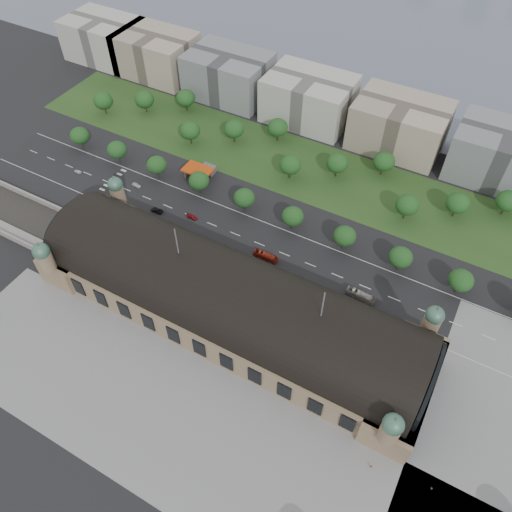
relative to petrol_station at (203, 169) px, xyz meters
The scene contains 53 objects.
ground 84.71m from the petrol_station, 50.45° to the right, with size 900.00×900.00×0.00m, color black.
station 84.98m from the petrol_station, 50.45° to the right, with size 150.00×48.40×44.30m.
track_cutting 87.79m from the petrol_station, 129.73° to the right, with size 70.00×24.00×3.10m.
plaza_south 126.63m from the petrol_station, 59.68° to the right, with size 190.00×48.00×0.12m, color gray.
plaza_east 169.97m from the petrol_station, 22.59° to the right, with size 56.00×100.00×0.12m, color gray.
road_slab 43.62m from the petrol_station, 38.82° to the right, with size 260.00×26.00×0.10m, color black.
grass_belt 47.86m from the petrol_station, 35.47° to the left, with size 300.00×45.00×0.10m, color #27491D.
petrol_station is the anchor object (origin of this frame).
lake 238.90m from the petrol_station, 76.96° to the left, with size 700.00×320.00×0.08m, color slate.
office_0 134.70m from the petrol_station, 149.75° to the left, with size 45.00×32.00×24.00m, color beige.
office_1 102.26m from the petrol_station, 138.33° to the left, with size 45.00×32.00×24.00m, color #B6A38F.
office_2 73.13m from the petrol_station, 111.07° to the left, with size 45.00×32.00×24.00m, color gray.
office_3 72.38m from the petrol_station, 70.56° to the left, with size 45.00×32.00×24.00m, color beige.
office_4 100.64m from the petrol_station, 42.50° to the left, with size 45.00×32.00×24.00m, color #B6A38F.
office_5 141.49m from the petrol_station, 28.66° to the left, with size 45.00×32.00×24.00m, color gray.
tree_row_0 67.38m from the petrol_station, 169.47° to the right, with size 9.60×9.60×11.52m.
tree_row_1 44.08m from the petrol_station, 163.73° to the right, with size 9.60×9.60×11.52m.
tree_row_2 22.32m from the petrol_station, 145.83° to the right, with size 9.60×9.60×11.52m.
tree_row_3 14.35m from the petrol_station, 64.33° to the right, with size 9.60×9.60×11.52m.
tree_row_4 32.64m from the petrol_station, 22.33° to the right, with size 9.60×9.60×11.52m.
tree_row_5 55.47m from the petrol_station, 12.84° to the right, with size 9.60×9.60×11.52m.
tree_row_6 78.99m from the petrol_station, ahead, with size 9.60×9.60×11.52m.
tree_row_7 102.74m from the petrol_station, ahead, with size 9.60×9.60×11.52m.
tree_row_8 126.58m from the petrol_station, ahead, with size 9.60×9.60×11.52m.
tree_belt_0 78.30m from the petrol_station, 166.89° to the left, with size 10.40×10.40×12.48m.
tree_belt_1 64.57m from the petrol_station, 152.50° to the left, with size 10.40×10.40×12.48m.
tree_belt_2 56.72m from the petrol_station, 132.40° to the left, with size 10.40×10.40×12.48m.
tree_belt_3 26.54m from the petrol_station, 137.15° to the left, with size 10.40×10.40×12.48m.
tree_belt_4 30.15m from the petrol_station, 90.18° to the left, with size 10.40×10.40×12.48m.
tree_belt_5 46.08m from the petrol_station, 65.62° to the left, with size 10.40×10.40×12.48m.
tree_belt_6 42.15m from the petrol_station, 25.05° to the left, with size 10.40×10.40×12.48m.
tree_belt_7 64.40m from the petrol_station, 27.57° to the left, with size 10.40×10.40×12.48m.
tree_belt_8 86.76m from the petrol_station, 28.79° to the left, with size 10.40×10.40×12.48m.
tree_belt_9 96.68m from the petrol_station, 10.57° to the left, with size 10.40×10.40×12.48m.
tree_belt_10 117.83m from the petrol_station, 14.62° to the left, with size 10.40×10.40×12.48m.
tree_belt_11 139.39m from the petrol_station, 17.43° to the left, with size 10.40×10.40×12.48m.
traffic_car_0 61.91m from the petrol_station, 152.25° to the right, with size 1.57×3.91×1.33m, color white.
traffic_car_1 32.93m from the petrol_station, 135.28° to the right, with size 1.55×4.45×1.47m, color #94969C.
traffic_car_2 32.75m from the petrol_station, 97.71° to the right, with size 2.63×5.71×1.59m, color black.
traffic_car_3 30.61m from the petrol_station, 67.15° to the right, with size 2.13×5.25×1.52m, color maroon.
traffic_car_4 74.91m from the petrol_station, 29.74° to the right, with size 1.78×4.43×1.51m, color #172241.
parked_car_0 40.34m from the petrol_station, 90.31° to the right, with size 1.73×4.95×1.63m, color black.
parked_car_1 43.60m from the petrol_station, 100.66° to the right, with size 2.12×4.60×1.28m, color maroon.
parked_car_2 44.49m from the petrol_station, 94.71° to the right, with size 2.30×5.65×1.64m, color #181E44.
parked_car_3 41.24m from the petrol_station, 78.06° to the right, with size 1.58×3.93×1.34m, color #595960.
parked_car_4 41.40m from the petrol_station, 81.76° to the right, with size 1.74×5.00×1.65m, color silver.
parked_car_5 43.73m from the petrol_station, 82.75° to the right, with size 2.42×5.25×1.46m, color gray.
parked_car_6 45.56m from the petrol_station, 62.26° to the right, with size 2.28×5.61×1.63m, color black.
bus_west 61.80m from the petrol_station, 32.60° to the right, with size 2.49×10.66×2.97m, color red.
bus_mid 60.50m from the petrol_station, 39.27° to the right, with size 2.59×11.07×3.08m, color silver.
bus_east 99.64m from the petrol_station, 19.52° to the right, with size 2.74×11.70×3.26m, color #B8B2AA.
pedestrian_0 151.55m from the petrol_station, 37.50° to the right, with size 0.78×0.45×1.59m, color gray.
pedestrian_2 164.58m from the petrol_station, 32.86° to the right, with size 0.77×0.45×1.59m, color gray.
Camera 1 is at (60.18, -88.39, 158.10)m, focal length 35.00 mm.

